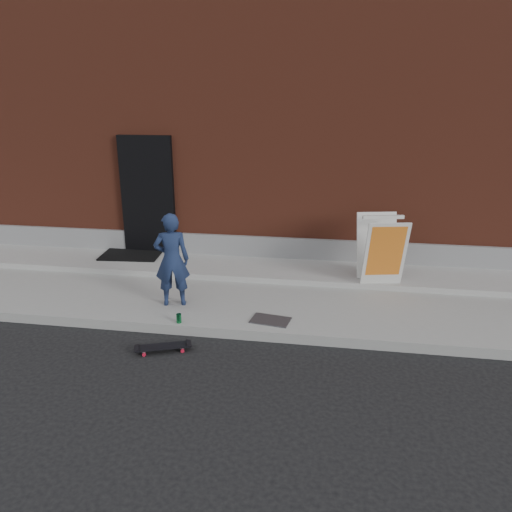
% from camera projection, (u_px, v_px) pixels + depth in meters
% --- Properties ---
extents(ground, '(80.00, 80.00, 0.00)m').
position_uv_depth(ground, '(256.00, 341.00, 6.93)').
color(ground, black).
rests_on(ground, ground).
extents(sidewalk, '(20.00, 3.00, 0.15)m').
position_uv_depth(sidewalk, '(270.00, 295.00, 8.31)').
color(sidewalk, gray).
rests_on(sidewalk, ground).
extents(apron, '(20.00, 1.20, 0.10)m').
position_uv_depth(apron, '(277.00, 270.00, 9.12)').
color(apron, gray).
rests_on(apron, sidewalk).
extents(building, '(20.00, 8.10, 5.00)m').
position_uv_depth(building, '(300.00, 124.00, 12.70)').
color(building, maroon).
rests_on(building, ground).
extents(child, '(0.60, 0.47, 1.45)m').
position_uv_depth(child, '(172.00, 260.00, 7.55)').
color(child, '#192546').
rests_on(child, sidewalk).
extents(skateboard, '(0.74, 0.43, 0.08)m').
position_uv_depth(skateboard, '(163.00, 347.00, 6.64)').
color(skateboard, '#B31229').
rests_on(skateboard, ground).
extents(pizza_sign, '(0.83, 0.93, 1.13)m').
position_uv_depth(pizza_sign, '(381.00, 249.00, 8.25)').
color(pizza_sign, silver).
rests_on(pizza_sign, apron).
extents(soda_can, '(0.09, 0.09, 0.13)m').
position_uv_depth(soda_can, '(179.00, 318.00, 7.12)').
color(soda_can, '#177639').
rests_on(soda_can, sidewalk).
extents(doormat, '(1.19, 0.99, 0.03)m').
position_uv_depth(doormat, '(132.00, 253.00, 9.82)').
color(doormat, black).
rests_on(doormat, apron).
extents(utility_plate, '(0.60, 0.44, 0.02)m').
position_uv_depth(utility_plate, '(270.00, 320.00, 7.20)').
color(utility_plate, '#4B4C50').
rests_on(utility_plate, sidewalk).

